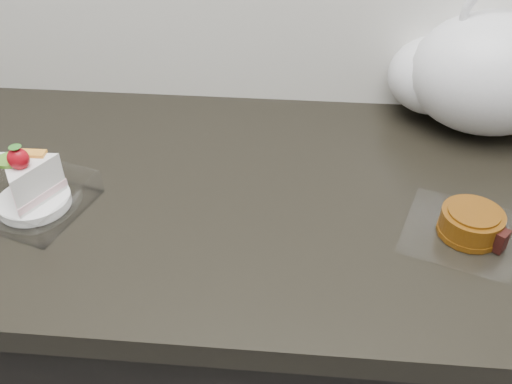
% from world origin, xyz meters
% --- Properties ---
extents(counter, '(2.04, 0.64, 0.90)m').
position_xyz_m(counter, '(0.00, 1.69, 0.45)').
color(counter, black).
rests_on(counter, ground).
extents(cake_tray, '(0.19, 0.19, 0.12)m').
position_xyz_m(cake_tray, '(-0.34, 1.61, 0.93)').
color(cake_tray, white).
rests_on(cake_tray, counter).
extents(mooncake_wrap, '(0.23, 0.22, 0.04)m').
position_xyz_m(mooncake_wrap, '(0.32, 1.61, 0.92)').
color(mooncake_wrap, white).
rests_on(mooncake_wrap, counter).
extents(plastic_bag, '(0.36, 0.27, 0.27)m').
position_xyz_m(plastic_bag, '(0.38, 1.93, 1.01)').
color(plastic_bag, white).
rests_on(plastic_bag, counter).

